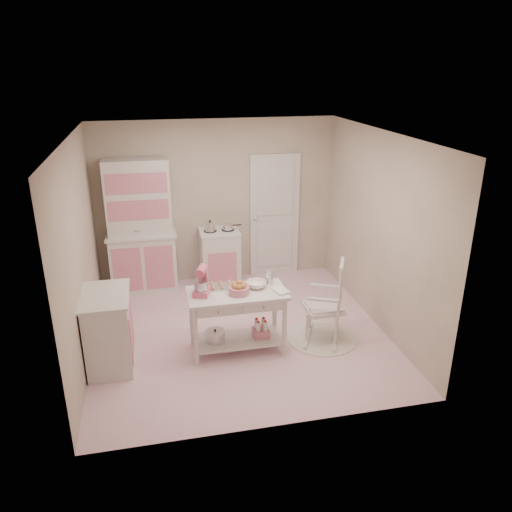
{
  "coord_description": "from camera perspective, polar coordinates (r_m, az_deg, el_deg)",
  "views": [
    {
      "loc": [
        -1.04,
        -5.79,
        3.4
      ],
      "look_at": [
        0.25,
        0.09,
        1.05
      ],
      "focal_mm": 35.0,
      "sensor_mm": 36.0,
      "label": 1
    }
  ],
  "objects": [
    {
      "name": "room_shell",
      "position": [
        6.13,
        -2.09,
        4.76
      ],
      "size": [
        3.84,
        3.84,
        2.62
      ],
      "color": "pink",
      "rests_on": "ground"
    },
    {
      "name": "door",
      "position": [
        8.26,
        2.13,
        4.61
      ],
      "size": [
        0.82,
        0.05,
        2.04
      ],
      "primitive_type": "cube",
      "color": "silver",
      "rests_on": "ground"
    },
    {
      "name": "hutch",
      "position": [
        7.81,
        -13.07,
        3.22
      ],
      "size": [
        1.06,
        0.5,
        2.08
      ],
      "primitive_type": "cube",
      "color": "silver",
      "rests_on": "ground"
    },
    {
      "name": "stove",
      "position": [
        8.02,
        -4.15,
        -0.18
      ],
      "size": [
        0.62,
        0.57,
        0.92
      ],
      "primitive_type": "cube",
      "color": "silver",
      "rests_on": "ground"
    },
    {
      "name": "base_cabinet",
      "position": [
        6.16,
        -16.47,
        -8.1
      ],
      "size": [
        0.54,
        0.84,
        0.92
      ],
      "primitive_type": "cube",
      "color": "silver",
      "rests_on": "ground"
    },
    {
      "name": "lace_rug",
      "position": [
        6.71,
        7.5,
        -9.23
      ],
      "size": [
        0.92,
        0.92,
        0.01
      ],
      "primitive_type": "cylinder",
      "color": "white",
      "rests_on": "ground"
    },
    {
      "name": "rocking_chair",
      "position": [
        6.45,
        7.73,
        -5.06
      ],
      "size": [
        0.74,
        0.85,
        1.1
      ],
      "primitive_type": "cube",
      "rotation": [
        0.0,
        0.0,
        -0.43
      ],
      "color": "silver",
      "rests_on": "ground"
    },
    {
      "name": "work_table",
      "position": [
        6.22,
        -2.16,
        -7.45
      ],
      "size": [
        1.2,
        0.6,
        0.8
      ],
      "primitive_type": "cube",
      "color": "silver",
      "rests_on": "ground"
    },
    {
      "name": "stand_mixer",
      "position": [
        5.94,
        -6.26,
        -2.92
      ],
      "size": [
        0.28,
        0.33,
        0.34
      ],
      "primitive_type": "cube",
      "rotation": [
        0.0,
        0.0,
        -0.34
      ],
      "color": "#E05E80",
      "rests_on": "work_table"
    },
    {
      "name": "cookie_tray",
      "position": [
        6.18,
        -3.88,
        -3.48
      ],
      "size": [
        0.34,
        0.24,
        0.02
      ],
      "primitive_type": "cube",
      "color": "silver",
      "rests_on": "work_table"
    },
    {
      "name": "bread_basket",
      "position": [
        5.98,
        -1.94,
        -3.92
      ],
      "size": [
        0.25,
        0.25,
        0.09
      ],
      "primitive_type": "cylinder",
      "color": "pink",
      "rests_on": "work_table"
    },
    {
      "name": "mixing_bowl",
      "position": [
        6.14,
        0.04,
        -3.26
      ],
      "size": [
        0.25,
        0.25,
        0.08
      ],
      "primitive_type": "imported",
      "color": "white",
      "rests_on": "work_table"
    },
    {
      "name": "metal_pitcher",
      "position": [
        6.23,
        1.5,
        -2.43
      ],
      "size": [
        0.1,
        0.1,
        0.17
      ],
      "primitive_type": "cylinder",
      "color": "silver",
      "rests_on": "work_table"
    },
    {
      "name": "recipe_book",
      "position": [
        6.02,
        2.22,
        -4.13
      ],
      "size": [
        0.21,
        0.25,
        0.02
      ],
      "primitive_type": "imported",
      "rotation": [
        0.0,
        0.0,
        0.26
      ],
      "color": "white",
      "rests_on": "work_table"
    }
  ]
}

